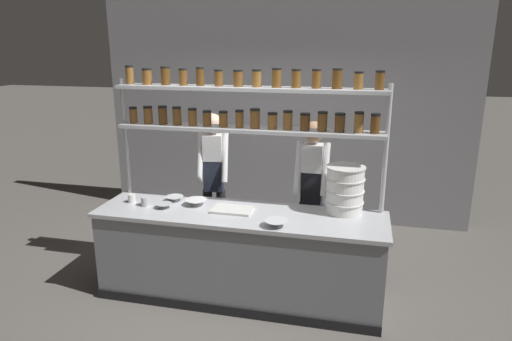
# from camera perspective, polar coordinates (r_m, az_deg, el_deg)

# --- Properties ---
(ground_plane) EXTENTS (40.00, 40.00, 0.00)m
(ground_plane) POSITION_cam_1_polar(r_m,az_deg,el_deg) (4.90, -1.99, -15.37)
(ground_plane) COLOR #5B5651
(back_wall) EXTENTS (5.27, 0.12, 3.23)m
(back_wall) POSITION_cam_1_polar(r_m,az_deg,el_deg) (6.59, 3.38, 7.72)
(back_wall) COLOR #939399
(back_wall) RESTS_ON ground_plane
(prep_counter) EXTENTS (2.87, 0.76, 0.92)m
(prep_counter) POSITION_cam_1_polar(r_m,az_deg,el_deg) (4.68, -2.05, -10.56)
(prep_counter) COLOR gray
(prep_counter) RESTS_ON ground_plane
(spice_shelf_unit) EXTENTS (2.76, 0.28, 2.30)m
(spice_shelf_unit) POSITION_cam_1_polar(r_m,az_deg,el_deg) (4.56, -0.95, 7.29)
(spice_shelf_unit) COLOR #B7BABF
(spice_shelf_unit) RESTS_ON ground_plane
(chef_left) EXTENTS (0.40, 0.33, 1.76)m
(chef_left) POSITION_cam_1_polar(r_m,az_deg,el_deg) (5.37, -5.32, -0.65)
(chef_left) COLOR black
(chef_left) RESTS_ON ground_plane
(chef_center) EXTENTS (0.37, 0.30, 1.74)m
(chef_center) POSITION_cam_1_polar(r_m,az_deg,el_deg) (4.97, 6.98, -2.21)
(chef_center) COLOR black
(chef_center) RESTS_ON ground_plane
(container_stack) EXTENTS (0.38, 0.38, 0.47)m
(container_stack) POSITION_cam_1_polar(r_m,az_deg,el_deg) (4.52, 11.04, -2.35)
(container_stack) COLOR white
(container_stack) RESTS_ON prep_counter
(cutting_board) EXTENTS (0.40, 0.26, 0.02)m
(cutting_board) POSITION_cam_1_polar(r_m,az_deg,el_deg) (4.54, -2.97, -4.92)
(cutting_board) COLOR silver
(cutting_board) RESTS_ON prep_counter
(prep_bowl_near_left) EXTENTS (0.22, 0.22, 0.06)m
(prep_bowl_near_left) POSITION_cam_1_polar(r_m,az_deg,el_deg) (4.73, -7.47, -3.97)
(prep_bowl_near_left) COLOR white
(prep_bowl_near_left) RESTS_ON prep_counter
(prep_bowl_center_front) EXTENTS (0.17, 0.17, 0.05)m
(prep_bowl_center_front) POSITION_cam_1_polar(r_m,az_deg,el_deg) (4.71, -11.40, -4.35)
(prep_bowl_center_front) COLOR #B2B7BC
(prep_bowl_center_front) RESTS_ON prep_counter
(prep_bowl_center_back) EXTENTS (0.22, 0.22, 0.06)m
(prep_bowl_center_back) POSITION_cam_1_polar(r_m,az_deg,el_deg) (4.17, 2.55, -6.63)
(prep_bowl_center_back) COLOR silver
(prep_bowl_center_back) RESTS_ON prep_counter
(prep_bowl_near_right) EXTENTS (0.18, 0.18, 0.05)m
(prep_bowl_near_right) POSITION_cam_1_polar(r_m,az_deg,el_deg) (4.89, -10.12, -3.48)
(prep_bowl_near_right) COLOR silver
(prep_bowl_near_right) RESTS_ON prep_counter
(serving_cup_front) EXTENTS (0.08, 0.08, 0.09)m
(serving_cup_front) POSITION_cam_1_polar(r_m,az_deg,el_deg) (4.94, -15.26, -3.38)
(serving_cup_front) COLOR silver
(serving_cup_front) RESTS_ON prep_counter
(serving_cup_by_board) EXTENTS (0.09, 0.09, 0.09)m
(serving_cup_by_board) POSITION_cam_1_polar(r_m,az_deg,el_deg) (4.80, -13.66, -3.77)
(serving_cup_by_board) COLOR #B2B7BC
(serving_cup_by_board) RESTS_ON prep_counter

